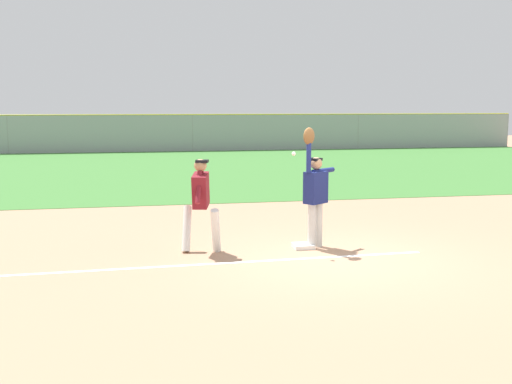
# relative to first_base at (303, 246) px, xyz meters

# --- Properties ---
(ground_plane) EXTENTS (79.63, 79.63, 0.00)m
(ground_plane) POSITION_rel_first_base_xyz_m (0.34, -0.85, -0.04)
(ground_plane) COLOR tan
(outfield_grass) EXTENTS (41.00, 19.75, 0.01)m
(outfield_grass) POSITION_rel_first_base_xyz_m (0.34, 15.44, -0.04)
(outfield_grass) COLOR #3D7533
(outfield_grass) RESTS_ON ground_plane
(chalk_foul_line) EXTENTS (12.00, 0.43, 0.01)m
(chalk_foul_line) POSITION_rel_first_base_xyz_m (-4.00, -0.90, -0.04)
(chalk_foul_line) COLOR white
(chalk_foul_line) RESTS_ON ground_plane
(first_base) EXTENTS (0.39, 0.39, 0.08)m
(first_base) POSITION_rel_first_base_xyz_m (0.00, 0.00, 0.00)
(first_base) COLOR white
(first_base) RESTS_ON ground_plane
(fielder) EXTENTS (0.79, 0.61, 2.28)m
(fielder) POSITION_rel_first_base_xyz_m (0.22, 0.00, 1.08)
(fielder) COLOR silver
(fielder) RESTS_ON ground_plane
(runner) EXTENTS (0.76, 0.84, 1.72)m
(runner) POSITION_rel_first_base_xyz_m (-1.93, 0.04, 0.96)
(runner) COLOR white
(runner) RESTS_ON ground_plane
(baseball) EXTENTS (0.07, 0.07, 0.07)m
(baseball) POSITION_rel_first_base_xyz_m (-0.27, -0.28, 1.78)
(baseball) COLOR white
(outfield_fence) EXTENTS (41.08, 0.08, 2.17)m
(outfield_fence) POSITION_rel_first_base_xyz_m (0.34, 25.32, 1.05)
(outfield_fence) COLOR #93999E
(outfield_fence) RESTS_ON ground_plane
(parked_car_silver) EXTENTS (4.42, 2.16, 1.25)m
(parked_car_silver) POSITION_rel_first_base_xyz_m (-8.91, 29.03, 0.63)
(parked_car_silver) COLOR #B7B7BC
(parked_car_silver) RESTS_ON ground_plane
(parked_car_blue) EXTENTS (4.40, 2.13, 1.25)m
(parked_car_blue) POSITION_rel_first_base_xyz_m (-4.02, 28.88, 0.63)
(parked_car_blue) COLOR #23389E
(parked_car_blue) RESTS_ON ground_plane
(parked_car_green) EXTENTS (4.52, 2.35, 1.25)m
(parked_car_green) POSITION_rel_first_base_xyz_m (1.54, 29.19, 0.63)
(parked_car_green) COLOR #1E6B33
(parked_car_green) RESTS_ON ground_plane
(parked_car_tan) EXTENTS (4.43, 2.18, 1.25)m
(parked_car_tan) POSITION_rel_first_base_xyz_m (6.93, 29.09, 0.63)
(parked_car_tan) COLOR tan
(parked_car_tan) RESTS_ON ground_plane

